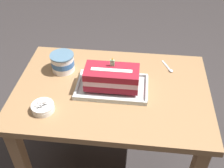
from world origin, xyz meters
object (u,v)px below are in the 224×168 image
Objects in this scene: birthday_cake at (112,77)px; serving_spoon_near_tray at (170,69)px; foil_tray at (112,87)px; bowl_stack at (43,107)px; ice_cream_tub at (63,62)px.

birthday_cake is 0.37m from serving_spoon_near_tray.
birthday_cake is at bearing 90.00° from foil_tray.
foil_tray is at bearing 32.19° from bowl_stack.
ice_cream_tub reaches higher than serving_spoon_near_tray.
birthday_cake is 2.49× the size of bowl_stack.
birthday_cake reaches higher than foil_tray.
birthday_cake is 0.38m from bowl_stack.
ice_cream_tub is at bearing 156.28° from foil_tray.
ice_cream_tub is at bearing 156.28° from birthday_cake.
bowl_stack reaches higher than serving_spoon_near_tray.
foil_tray is at bearing -147.33° from serving_spoon_near_tray.
bowl_stack is 0.33m from ice_cream_tub.
ice_cream_tub is at bearing 86.73° from bowl_stack.
birthday_cake reaches higher than bowl_stack.
ice_cream_tub is 1.12× the size of serving_spoon_near_tray.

